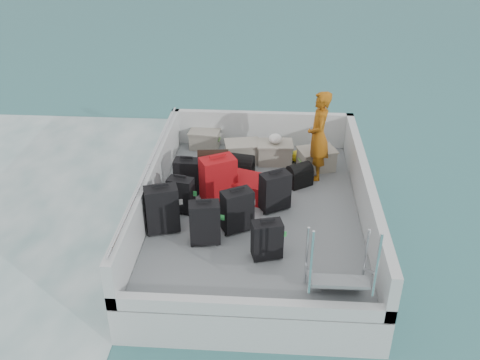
% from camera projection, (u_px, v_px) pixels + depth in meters
% --- Properties ---
extents(ground, '(160.00, 160.00, 0.00)m').
position_uv_depth(ground, '(256.00, 239.00, 9.11)').
color(ground, '#184F57').
rests_on(ground, ground).
extents(ferry_hull, '(3.60, 5.00, 0.60)m').
position_uv_depth(ferry_hull, '(256.00, 224.00, 8.96)').
color(ferry_hull, silver).
rests_on(ferry_hull, ground).
extents(deck, '(3.30, 4.70, 0.02)m').
position_uv_depth(deck, '(257.00, 209.00, 8.81)').
color(deck, slate).
rests_on(deck, ferry_hull).
extents(deck_fittings, '(3.60, 5.00, 0.90)m').
position_uv_depth(deck_fittings, '(278.00, 200.00, 8.32)').
color(deck_fittings, silver).
rests_on(deck_fittings, deck).
extents(suitcase_0, '(0.56, 0.42, 0.76)m').
position_uv_depth(suitcase_0, '(162.00, 210.00, 8.07)').
color(suitcase_0, black).
rests_on(suitcase_0, deck).
extents(suitcase_1, '(0.44, 0.32, 0.60)m').
position_uv_depth(suitcase_1, '(181.00, 195.00, 8.59)').
color(suitcase_1, black).
rests_on(suitcase_1, deck).
extents(suitcase_2, '(0.45, 0.29, 0.62)m').
position_uv_depth(suitcase_2, '(187.00, 176.00, 9.11)').
color(suitcase_2, black).
rests_on(suitcase_2, deck).
extents(suitcase_3, '(0.48, 0.33, 0.68)m').
position_uv_depth(suitcase_3, '(205.00, 223.00, 7.83)').
color(suitcase_3, black).
rests_on(suitcase_3, deck).
extents(suitcase_4, '(0.54, 0.46, 0.68)m').
position_uv_depth(suitcase_4, '(237.00, 211.00, 8.12)').
color(suitcase_4, black).
rests_on(suitcase_4, deck).
extents(suitcase_5, '(0.66, 0.56, 0.77)m').
position_uv_depth(suitcase_5, '(218.00, 179.00, 8.87)').
color(suitcase_5, '#A80C17').
rests_on(suitcase_5, deck).
extents(suitcase_6, '(0.47, 0.35, 0.59)m').
position_uv_depth(suitcase_6, '(267.00, 240.00, 7.54)').
color(suitcase_6, black).
rests_on(suitcase_6, deck).
extents(suitcase_7, '(0.54, 0.46, 0.65)m').
position_uv_depth(suitcase_7, '(275.00, 192.00, 8.64)').
color(suitcase_7, black).
rests_on(suitcase_7, deck).
extents(suitcase_8, '(1.01, 0.82, 0.34)m').
position_uv_depth(suitcase_8, '(254.00, 189.00, 9.02)').
color(suitcase_8, '#A80C17').
rests_on(suitcase_8, deck).
extents(duffel_0, '(0.60, 0.36, 0.32)m').
position_uv_depth(duffel_0, '(213.00, 163.00, 9.86)').
color(duffel_0, black).
rests_on(duffel_0, deck).
extents(duffel_1, '(0.48, 0.38, 0.32)m').
position_uv_depth(duffel_1, '(242.00, 167.00, 9.71)').
color(duffel_1, black).
rests_on(duffel_1, deck).
extents(duffel_2, '(0.51, 0.48, 0.32)m').
position_uv_depth(duffel_2, '(299.00, 177.00, 9.40)').
color(duffel_2, black).
rests_on(duffel_2, deck).
extents(crate_0, '(0.60, 0.44, 0.34)m').
position_uv_depth(crate_0, '(205.00, 140.00, 10.69)').
color(crate_0, gray).
rests_on(crate_0, deck).
extents(crate_1, '(0.69, 0.54, 0.37)m').
position_uv_depth(crate_1, '(242.00, 153.00, 10.16)').
color(crate_1, gray).
rests_on(crate_1, deck).
extents(crate_2, '(0.65, 0.47, 0.38)m').
position_uv_depth(crate_2, '(275.00, 153.00, 10.13)').
color(crate_2, gray).
rests_on(crate_2, deck).
extents(crate_3, '(0.74, 0.62, 0.38)m').
position_uv_depth(crate_3, '(316.00, 160.00, 9.90)').
color(crate_3, gray).
rests_on(crate_3, deck).
extents(yellow_bag, '(0.28, 0.26, 0.22)m').
position_uv_depth(yellow_bag, '(297.00, 156.00, 10.20)').
color(yellow_bag, yellow).
rests_on(yellow_bag, deck).
extents(white_bag, '(0.24, 0.24, 0.18)m').
position_uv_depth(white_bag, '(275.00, 140.00, 9.99)').
color(white_bag, white).
rests_on(white_bag, crate_2).
extents(passenger, '(0.39, 0.60, 1.62)m').
position_uv_depth(passenger, '(319.00, 136.00, 9.34)').
color(passenger, orange).
rests_on(passenger, deck).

